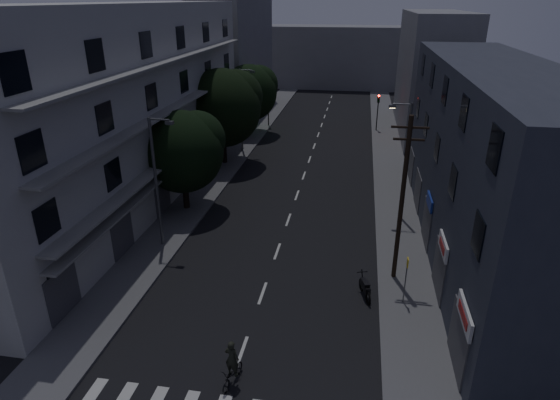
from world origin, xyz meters
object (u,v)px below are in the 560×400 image
(bus_stop_sign, at_px, (406,272))
(cyclist, at_px, (233,369))
(utility_pole, at_px, (402,198))
(motorcycle, at_px, (365,288))

(bus_stop_sign, distance_m, cyclist, 9.74)
(utility_pole, distance_m, bus_stop_sign, 3.81)
(utility_pole, height_order, cyclist, utility_pole)
(bus_stop_sign, height_order, cyclist, bus_stop_sign)
(motorcycle, bearing_deg, utility_pole, 35.48)
(bus_stop_sign, bearing_deg, utility_pole, 98.30)
(utility_pole, xyz_separation_m, cyclist, (-6.77, -8.90, -4.17))
(motorcycle, distance_m, cyclist, 8.66)
(cyclist, bearing_deg, utility_pole, 65.55)
(cyclist, bearing_deg, motorcycle, 65.88)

